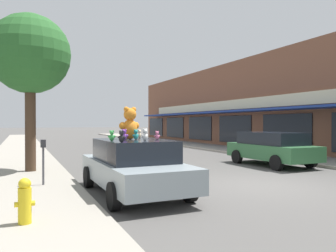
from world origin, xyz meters
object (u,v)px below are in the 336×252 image
Objects in this scene: teddy_bear_brown at (126,132)px; teddy_bear_white at (145,135)px; teddy_bear_cream at (139,134)px; teddy_bear_green at (112,136)px; teddy_bear_giant at (130,124)px; parking_meter at (43,156)px; plush_art_car at (134,165)px; parked_car_far_center at (272,147)px; teddy_bear_black at (122,137)px; teddy_bear_purple at (124,135)px; street_tree at (30,55)px; teddy_bear_teal at (136,135)px; fire_hydrant at (25,201)px; teddy_bear_pink at (157,135)px.

teddy_bear_white is (-0.00, -1.63, -0.02)m from teddy_bear_brown.
teddy_bear_cream is 0.41m from teddy_bear_brown.
teddy_bear_white is at bearing -171.67° from teddy_bear_green.
parking_meter is (-2.11, 1.34, -0.91)m from teddy_bear_giant.
parked_car_far_center reaches higher than plush_art_car.
teddy_bear_white is (0.73, 0.47, 0.01)m from teddy_bear_black.
teddy_bear_black is at bearing 28.72° from teddy_bear_cream.
plush_art_car is at bearing -36.86° from parking_meter.
teddy_bear_purple reaches higher than teddy_bear_cream.
parking_meter is at bearing -48.07° from teddy_bear_cream.
teddy_bear_brown is (0.13, 0.79, -0.26)m from teddy_bear_giant.
street_tree is (-2.37, 4.34, 2.46)m from teddy_bear_giant.
street_tree is at bearing -84.28° from teddy_bear_teal.
teddy_bear_white is 3.30m from fire_hydrant.
parked_car_far_center is at bearing -126.88° from teddy_bear_purple.
teddy_bear_pink reaches higher than fire_hydrant.
fire_hydrant is (-2.75, -3.11, -1.07)m from teddy_bear_brown.
teddy_bear_white is at bearing 162.66° from teddy_bear_purple.
teddy_bear_purple is 0.95× the size of teddy_bear_white.
teddy_bear_cream is 0.04× the size of street_tree.
parking_meter is (-1.45, 1.98, -0.62)m from teddy_bear_green.
teddy_bear_cream reaches higher than fire_hydrant.
teddy_bear_black is at bearing 34.02° from teddy_bear_teal.
street_tree is at bearing 94.86° from parking_meter.
teddy_bear_black reaches higher than teddy_bear_cream.
street_tree reaches higher than fire_hydrant.
teddy_bear_brown is at bearing 48.46° from fire_hydrant.
parking_meter is at bearing -59.04° from teddy_bear_teal.
parking_meter reaches higher than fire_hydrant.
teddy_bear_pink is (0.62, -0.42, -0.31)m from teddy_bear_giant.
street_tree is (-2.50, 3.55, 2.72)m from teddy_bear_brown.
teddy_bear_pink is 0.76× the size of teddy_bear_white.
teddy_bear_black reaches higher than parking_meter.
fire_hydrant is (-1.96, -1.68, -1.03)m from teddy_bear_green.
teddy_bear_cream is (0.47, 0.56, -0.30)m from teddy_bear_giant.
teddy_bear_purple is 0.97m from teddy_bear_black.
teddy_bear_brown reaches higher than teddy_bear_green.
teddy_bear_cream is 0.90× the size of teddy_bear_teal.
teddy_bear_purple is 0.89m from teddy_bear_pink.
teddy_bear_cream is 0.06× the size of parked_car_far_center.
teddy_bear_teal is 0.80× the size of teddy_bear_brown.
teddy_bear_purple reaches higher than teddy_bear_green.
teddy_bear_black is at bearing -60.36° from parking_meter.
teddy_bear_green is 8.73m from parked_car_far_center.
plush_art_car is 1.23m from teddy_bear_cream.
teddy_bear_white reaches higher than teddy_bear_black.
teddy_bear_purple reaches higher than fire_hydrant.
fire_hydrant is (-3.25, -1.89, -1.01)m from teddy_bear_pink.
parking_meter is at bearing -85.14° from street_tree.
teddy_bear_brown is at bearing -115.23° from teddy_bear_teal.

